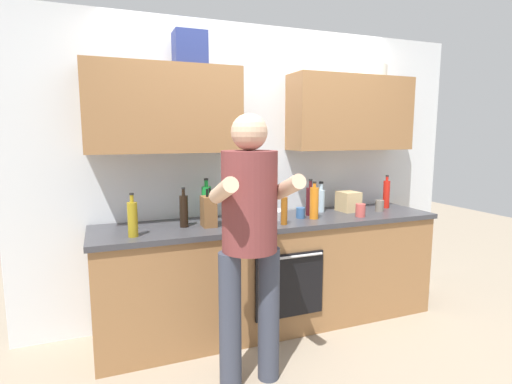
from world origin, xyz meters
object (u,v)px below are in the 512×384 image
(bottle_water, at_px, (321,199))
(cup_tea, at_px, (301,213))
(person_standing, at_px, (250,229))
(bottle_hotsauce, at_px, (386,194))
(bottle_soy, at_px, (184,211))
(bottle_soda, at_px, (207,203))
(bottle_syrup, at_px, (284,210))
(bottle_wine, at_px, (310,201))
(cup_ceramic, at_px, (360,210))
(bottle_oil, at_px, (133,219))
(bottle_juice, at_px, (314,203))
(cup_stoneware, at_px, (380,206))
(mixing_bowl, at_px, (269,215))
(grocery_bag_bread, at_px, (348,201))
(knife_block, at_px, (209,211))

(bottle_water, distance_m, cup_tea, 0.35)
(person_standing, distance_m, bottle_hotsauce, 1.83)
(bottle_soy, height_order, bottle_soda, bottle_soda)
(bottle_syrup, bearing_deg, bottle_wine, 33.88)
(bottle_wine, bearing_deg, bottle_water, 31.85)
(cup_ceramic, bearing_deg, bottle_soy, 173.37)
(bottle_oil, xyz_separation_m, bottle_juice, (1.43, 0.07, 0.01))
(person_standing, xyz_separation_m, cup_stoneware, (1.49, 0.66, -0.06))
(cup_ceramic, distance_m, mixing_bowl, 0.78)
(person_standing, bearing_deg, bottle_hotsauce, 25.05)
(bottle_hotsauce, xyz_separation_m, cup_tea, (-0.97, -0.12, -0.09))
(bottle_hotsauce, bearing_deg, grocery_bag_bread, -179.04)
(person_standing, distance_m, bottle_oil, 0.84)
(grocery_bag_bread, bearing_deg, cup_ceramic, -100.49)
(bottle_oil, xyz_separation_m, cup_stoneware, (2.14, 0.13, -0.07))
(bottle_soy, xyz_separation_m, bottle_wine, (1.09, 0.04, 0.00))
(bottle_water, distance_m, cup_ceramic, 0.37)
(bottle_wine, bearing_deg, grocery_bag_bread, 5.38)
(bottle_hotsauce, height_order, cup_stoneware, bottle_hotsauce)
(bottle_hotsauce, relative_size, cup_ceramic, 2.83)
(mixing_bowl, bearing_deg, bottle_juice, -20.07)
(knife_block, height_order, grocery_bag_bread, knife_block)
(cup_ceramic, relative_size, grocery_bag_bread, 0.59)
(mixing_bowl, xyz_separation_m, knife_block, (-0.53, -0.08, 0.08))
(bottle_water, distance_m, grocery_bag_bread, 0.26)
(bottle_syrup, height_order, bottle_oil, bottle_oil)
(bottle_oil, bearing_deg, bottle_syrup, -1.90)
(bottle_oil, distance_m, cup_stoneware, 2.14)
(bottle_soda, relative_size, cup_stoneware, 3.36)
(bottle_wine, height_order, cup_ceramic, bottle_wine)
(bottle_juice, relative_size, bottle_wine, 0.99)
(bottle_syrup, relative_size, bottle_soy, 0.85)
(cup_tea, height_order, knife_block, knife_block)
(cup_ceramic, bearing_deg, person_standing, -156.27)
(cup_ceramic, height_order, cup_stoneware, cup_ceramic)
(bottle_wine, relative_size, bottle_water, 1.14)
(bottle_syrup, bearing_deg, bottle_water, 33.25)
(mixing_bowl, bearing_deg, cup_stoneware, -3.40)
(bottle_water, height_order, cup_stoneware, bottle_water)
(cup_tea, xyz_separation_m, mixing_bowl, (-0.26, 0.06, -0.01))
(bottle_soy, bearing_deg, bottle_soda, 33.04)
(bottle_soy, distance_m, grocery_bag_bread, 1.51)
(cup_tea, bearing_deg, bottle_wine, 29.76)
(bottle_water, xyz_separation_m, cup_tea, (-0.29, -0.18, -0.07))
(grocery_bag_bread, bearing_deg, cup_tea, -168.25)
(cup_stoneware, height_order, knife_block, knife_block)
(person_standing, distance_m, cup_ceramic, 1.30)
(bottle_soy, height_order, bottle_hotsauce, bottle_hotsauce)
(bottle_soy, xyz_separation_m, bottle_water, (1.25, 0.14, -0.01))
(bottle_syrup, bearing_deg, cup_tea, 36.06)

